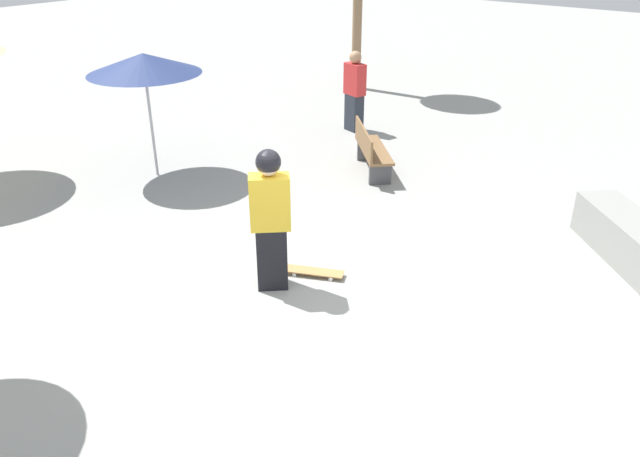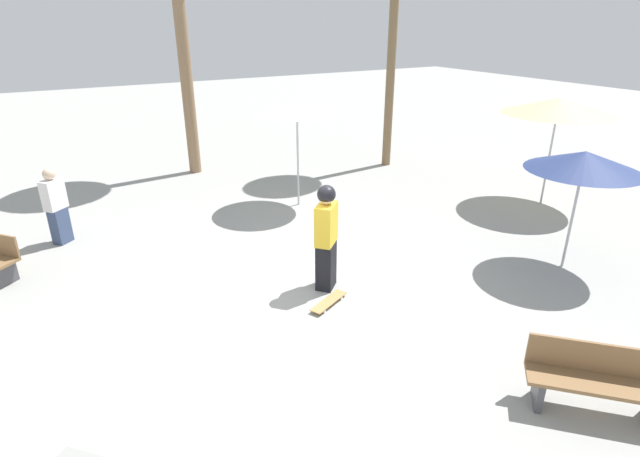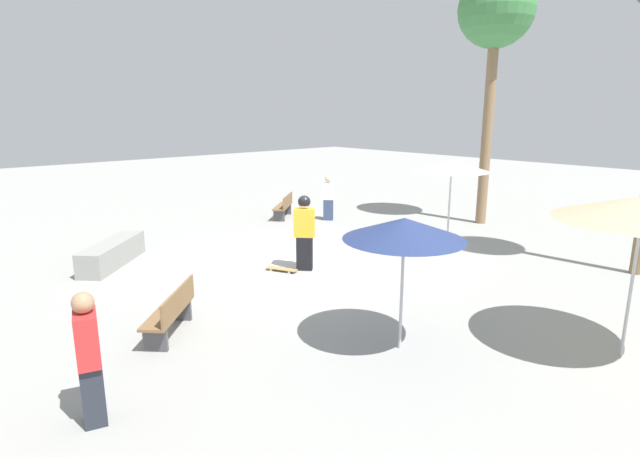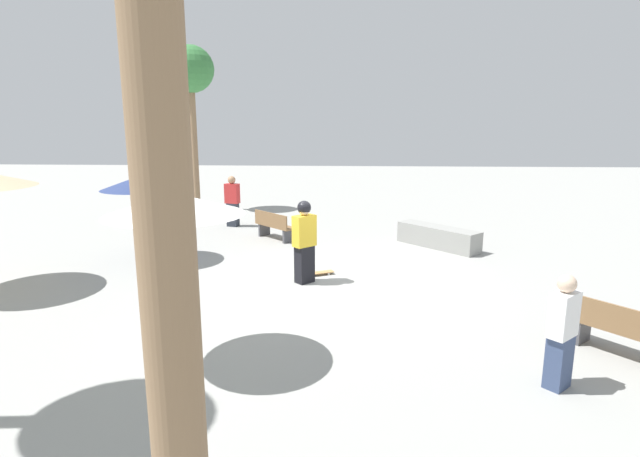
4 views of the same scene
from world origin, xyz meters
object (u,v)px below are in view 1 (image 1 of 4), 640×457
bench_far (371,150)px  shade_umbrella_navy (144,64)px  skater_main (270,216)px  skateboard (314,272)px  concrete_ledge (639,248)px  bystander_far (355,92)px

bench_far → shade_umbrella_navy: shade_umbrella_navy is taller
skater_main → shade_umbrella_navy: bearing=116.9°
skateboard → concrete_ledge: bearing=15.8°
bench_far → shade_umbrella_navy: (-2.58, 3.01, 1.62)m
bench_far → shade_umbrella_navy: bearing=-94.1°
skateboard → bystander_far: size_ratio=0.46×
bystander_far → shade_umbrella_navy: bearing=-89.7°
skateboard → bystander_far: bystander_far is taller
bench_far → bystander_far: bearing=177.7°
shade_umbrella_navy → bystander_far: bearing=-16.3°
skateboard → bystander_far: 6.41m
skateboard → shade_umbrella_navy: bearing=142.1°
skateboard → skater_main: bearing=-141.4°
bench_far → skater_main: bearing=-27.5°
bench_far → bystander_far: size_ratio=0.83×
skateboard → concrete_ledge: concrete_ledge is taller
skater_main → shade_umbrella_navy: 4.67m
skateboard → concrete_ledge: 4.39m
bench_far → bystander_far: bystander_far is taller
concrete_ledge → bystander_far: size_ratio=1.29×
skater_main → concrete_ledge: bearing=0.5°
shade_umbrella_navy → bystander_far: 4.78m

